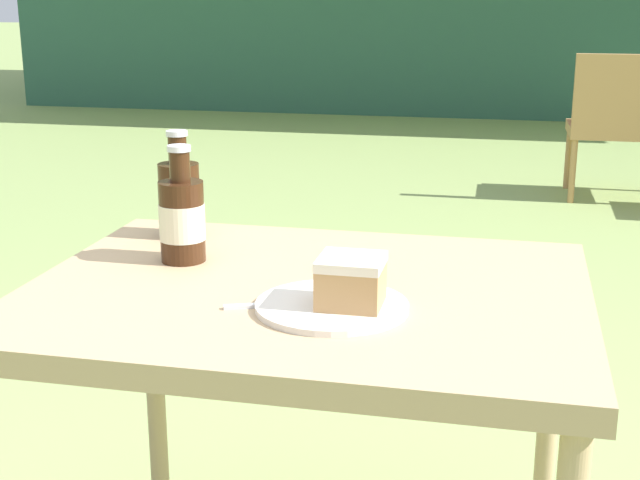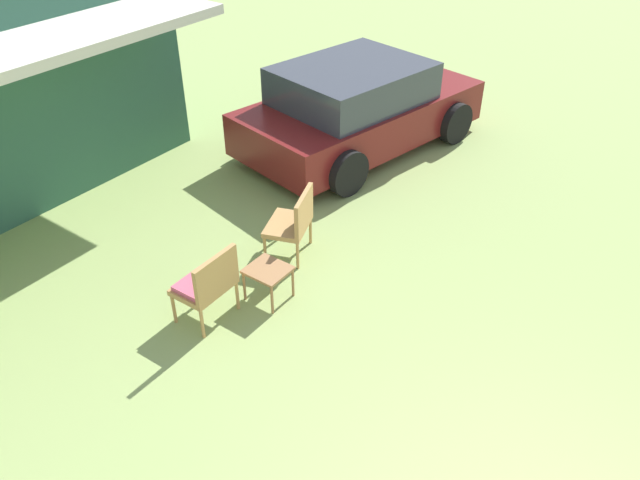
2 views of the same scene
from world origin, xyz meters
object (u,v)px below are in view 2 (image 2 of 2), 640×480
at_px(parked_car, 358,108).
at_px(garden_side_table, 268,273).
at_px(wicker_chair_cushioned, 207,282).
at_px(wicker_chair_plain, 294,220).

relative_size(parked_car, garden_side_table, 9.42).
distance_m(wicker_chair_cushioned, garden_side_table, 0.68).
distance_m(parked_car, wicker_chair_cushioned, 4.35).
distance_m(wicker_chair_plain, garden_side_table, 0.86).
bearing_deg(garden_side_table, wicker_chair_plain, 18.33).
bearing_deg(wicker_chair_plain, garden_side_table, -2.11).
distance_m(parked_car, wicker_chair_plain, 3.00).
relative_size(parked_car, wicker_chair_cushioned, 4.90).
bearing_deg(parked_car, wicker_chair_cushioned, -155.95).
xyz_separation_m(wicker_chair_cushioned, wicker_chair_plain, (1.41, -0.02, 0.01)).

